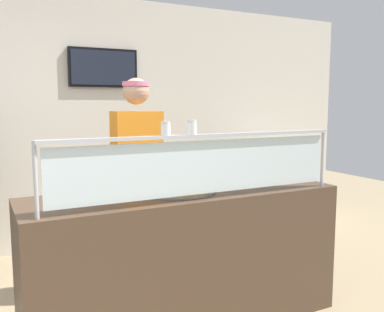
{
  "coord_description": "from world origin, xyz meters",
  "views": [
    {
      "loc": [
        -0.16,
        -2.26,
        1.56
      ],
      "look_at": [
        1.18,
        0.37,
        1.19
      ],
      "focal_mm": 39.57,
      "sensor_mm": 36.0,
      "label": 1
    }
  ],
  "objects_px": {
    "pizza_tray": "(179,189)",
    "pizza_server": "(178,187)",
    "pepper_flake_shaker": "(192,128)",
    "pizza_box_stack": "(267,156)",
    "parmesan_shaker": "(166,129)",
    "worker_figure": "(138,173)"
  },
  "relations": [
    {
      "from": "pizza_server",
      "to": "worker_figure",
      "type": "distance_m",
      "value": 0.6
    },
    {
      "from": "pizza_server",
      "to": "pizza_tray",
      "type": "bearing_deg",
      "value": 55.36
    },
    {
      "from": "pepper_flake_shaker",
      "to": "pizza_box_stack",
      "type": "height_order",
      "value": "pepper_flake_shaker"
    },
    {
      "from": "pizza_server",
      "to": "parmesan_shaker",
      "type": "bearing_deg",
      "value": -121.93
    },
    {
      "from": "pizza_server",
      "to": "worker_figure",
      "type": "xyz_separation_m",
      "value": [
        -0.07,
        0.59,
        0.02
      ]
    },
    {
      "from": "parmesan_shaker",
      "to": "pepper_flake_shaker",
      "type": "xyz_separation_m",
      "value": [
        0.17,
        -0.0,
        0.0
      ]
    },
    {
      "from": "pepper_flake_shaker",
      "to": "worker_figure",
      "type": "relative_size",
      "value": 0.05
    },
    {
      "from": "pizza_tray",
      "to": "pizza_server",
      "type": "distance_m",
      "value": 0.03
    },
    {
      "from": "pizza_server",
      "to": "pepper_flake_shaker",
      "type": "relative_size",
      "value": 3.11
    },
    {
      "from": "pizza_tray",
      "to": "pizza_box_stack",
      "type": "bearing_deg",
      "value": 38.69
    },
    {
      "from": "pizza_box_stack",
      "to": "pizza_server",
      "type": "bearing_deg",
      "value": -141.19
    },
    {
      "from": "pepper_flake_shaker",
      "to": "pizza_server",
      "type": "bearing_deg",
      "value": 83.19
    },
    {
      "from": "pizza_server",
      "to": "pepper_flake_shaker",
      "type": "xyz_separation_m",
      "value": [
        -0.03,
        -0.27,
        0.42
      ]
    },
    {
      "from": "pizza_tray",
      "to": "pizza_server",
      "type": "bearing_deg",
      "value": -130.27
    },
    {
      "from": "pepper_flake_shaker",
      "to": "pizza_box_stack",
      "type": "bearing_deg",
      "value": 42.87
    },
    {
      "from": "worker_figure",
      "to": "pizza_tray",
      "type": "bearing_deg",
      "value": -80.91
    },
    {
      "from": "parmesan_shaker",
      "to": "pizza_box_stack",
      "type": "bearing_deg",
      "value": 40.44
    },
    {
      "from": "worker_figure",
      "to": "pizza_box_stack",
      "type": "height_order",
      "value": "worker_figure"
    },
    {
      "from": "pizza_server",
      "to": "pizza_box_stack",
      "type": "xyz_separation_m",
      "value": [
        1.93,
        1.55,
        -0.07
      ]
    },
    {
      "from": "pizza_tray",
      "to": "parmesan_shaker",
      "type": "distance_m",
      "value": 0.57
    },
    {
      "from": "pepper_flake_shaker",
      "to": "pizza_box_stack",
      "type": "xyz_separation_m",
      "value": [
        1.96,
        1.82,
        -0.49
      ]
    },
    {
      "from": "parmesan_shaker",
      "to": "pizza_box_stack",
      "type": "height_order",
      "value": "parmesan_shaker"
    }
  ]
}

